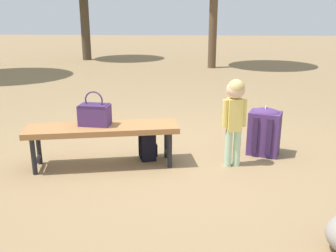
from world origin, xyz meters
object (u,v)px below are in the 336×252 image
at_px(backpack_small, 148,144).
at_px(park_bench, 103,131).
at_px(handbag, 95,114).
at_px(backpack_large, 264,130).
at_px(child_standing, 235,109).

bearing_deg(backpack_small, park_bench, -153.80).
bearing_deg(park_bench, handbag, 161.97).
bearing_deg(handbag, backpack_small, 20.18).
distance_m(backpack_large, backpack_small, 1.36).
height_order(handbag, backpack_small, handbag).
relative_size(backpack_large, backpack_small, 1.62).
distance_m(child_standing, backpack_small, 1.05).
relative_size(park_bench, handbag, 4.47).
bearing_deg(backpack_large, park_bench, -166.11).
height_order(backpack_large, backpack_small, backpack_large).
height_order(park_bench, handbag, handbag).
bearing_deg(handbag, backpack_large, 12.54).
bearing_deg(child_standing, backpack_large, 43.11).
height_order(park_bench, backpack_small, park_bench).
xyz_separation_m(handbag, backpack_large, (1.87, 0.42, -0.28)).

